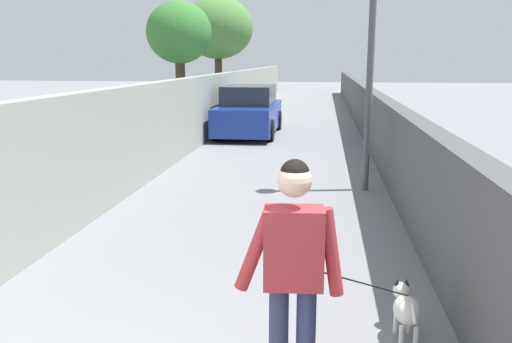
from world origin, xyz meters
TOP-DOWN VIEW (x-y plane):
  - ground_plane at (14.00, 0.00)m, footprint 80.00×80.00m
  - wall_left at (12.00, 2.40)m, footprint 48.00×0.30m
  - fence_right at (12.00, -2.40)m, footprint 48.00×0.30m
  - tree_left_near at (19.00, 3.15)m, footprint 2.78×2.78m
  - tree_left_mid at (13.00, 3.06)m, footprint 1.85×1.85m
  - lamp_post at (7.57, -1.85)m, footprint 0.36×0.36m
  - person_skateboarder at (1.29, -0.90)m, footprint 0.25×0.71m
  - dog at (2.35, -1.80)m, footprint 1.34×1.04m
  - car_near at (14.39, 1.25)m, footprint 4.22×1.80m

SIDE VIEW (x-z plane):
  - ground_plane at x=14.00m, z-range 0.00..0.00m
  - dog at x=2.35m, z-range -0.25..0.80m
  - car_near at x=14.39m, z-range -0.05..1.49m
  - fence_right at x=12.00m, z-range 0.00..1.50m
  - wall_left at x=12.00m, z-range 0.00..1.88m
  - person_skateboarder at x=1.29m, z-range 0.23..1.88m
  - lamp_post at x=7.57m, z-range 0.80..5.21m
  - tree_left_mid at x=13.00m, z-range 1.05..5.01m
  - tree_left_near at x=19.00m, z-range 1.15..5.91m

